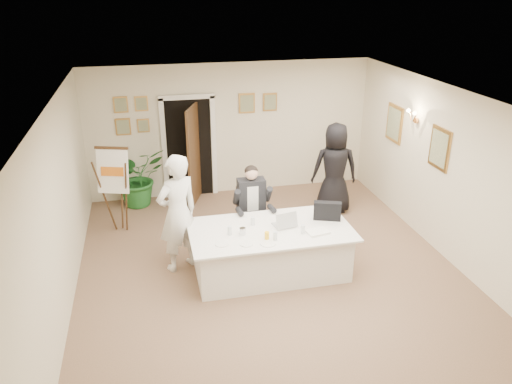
{
  "coord_description": "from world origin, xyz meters",
  "views": [
    {
      "loc": [
        -1.73,
        -6.62,
        4.33
      ],
      "look_at": [
        -0.1,
        0.6,
        1.17
      ],
      "focal_mm": 35.0,
      "sensor_mm": 36.0,
      "label": 1
    }
  ],
  "objects_px": {
    "laptop": "(285,217)",
    "laptop_bag": "(327,211)",
    "standing_woman": "(335,169)",
    "potted_palm": "(137,177)",
    "seated_man": "(252,206)",
    "conference_table": "(270,250)",
    "oj_glass": "(267,236)",
    "paper_stack": "(318,232)",
    "flip_chart": "(117,194)",
    "steel_jug": "(243,231)",
    "standing_man": "(178,213)"
  },
  "relations": [
    {
      "from": "potted_palm",
      "to": "laptop_bag",
      "type": "bearing_deg",
      "value": -45.68
    },
    {
      "from": "paper_stack",
      "to": "seated_man",
      "type": "bearing_deg",
      "value": 121.29
    },
    {
      "from": "laptop",
      "to": "steel_jug",
      "type": "bearing_deg",
      "value": -177.21
    },
    {
      "from": "conference_table",
      "to": "paper_stack",
      "type": "bearing_deg",
      "value": -23.4
    },
    {
      "from": "standing_woman",
      "to": "steel_jug",
      "type": "relative_size",
      "value": 16.56
    },
    {
      "from": "seated_man",
      "to": "laptop",
      "type": "relative_size",
      "value": 4.04
    },
    {
      "from": "standing_woman",
      "to": "oj_glass",
      "type": "height_order",
      "value": "standing_woman"
    },
    {
      "from": "laptop_bag",
      "to": "oj_glass",
      "type": "height_order",
      "value": "laptop_bag"
    },
    {
      "from": "oj_glass",
      "to": "laptop",
      "type": "bearing_deg",
      "value": 46.7
    },
    {
      "from": "seated_man",
      "to": "steel_jug",
      "type": "height_order",
      "value": "seated_man"
    },
    {
      "from": "standing_man",
      "to": "laptop_bag",
      "type": "bearing_deg",
      "value": 144.38
    },
    {
      "from": "conference_table",
      "to": "seated_man",
      "type": "height_order",
      "value": "seated_man"
    },
    {
      "from": "conference_table",
      "to": "potted_palm",
      "type": "distance_m",
      "value": 3.76
    },
    {
      "from": "standing_woman",
      "to": "laptop_bag",
      "type": "height_order",
      "value": "standing_woman"
    },
    {
      "from": "flip_chart",
      "to": "paper_stack",
      "type": "relative_size",
      "value": 4.94
    },
    {
      "from": "conference_table",
      "to": "steel_jug",
      "type": "relative_size",
      "value": 22.86
    },
    {
      "from": "conference_table",
      "to": "potted_palm",
      "type": "xyz_separation_m",
      "value": [
        -2.01,
        3.16,
        0.2
      ]
    },
    {
      "from": "conference_table",
      "to": "standing_man",
      "type": "distance_m",
      "value": 1.56
    },
    {
      "from": "laptop",
      "to": "conference_table",
      "type": "bearing_deg",
      "value": -172.83
    },
    {
      "from": "standing_man",
      "to": "laptop_bag",
      "type": "distance_m",
      "value": 2.37
    },
    {
      "from": "laptop",
      "to": "laptop_bag",
      "type": "distance_m",
      "value": 0.72
    },
    {
      "from": "standing_woman",
      "to": "laptop",
      "type": "xyz_separation_m",
      "value": [
        -1.55,
        -1.89,
        0.0
      ]
    },
    {
      "from": "standing_man",
      "to": "standing_woman",
      "type": "height_order",
      "value": "standing_man"
    },
    {
      "from": "paper_stack",
      "to": "oj_glass",
      "type": "height_order",
      "value": "oj_glass"
    },
    {
      "from": "potted_palm",
      "to": "oj_glass",
      "type": "bearing_deg",
      "value": -61.82
    },
    {
      "from": "laptop",
      "to": "paper_stack",
      "type": "bearing_deg",
      "value": -51.67
    },
    {
      "from": "conference_table",
      "to": "laptop",
      "type": "xyz_separation_m",
      "value": [
        0.25,
        0.08,
        0.52
      ]
    },
    {
      "from": "seated_man",
      "to": "steel_jug",
      "type": "distance_m",
      "value": 1.11
    },
    {
      "from": "paper_stack",
      "to": "flip_chart",
      "type": "bearing_deg",
      "value": 143.01
    },
    {
      "from": "seated_man",
      "to": "oj_glass",
      "type": "xyz_separation_m",
      "value": [
        -0.05,
        -1.28,
        0.1
      ]
    },
    {
      "from": "oj_glass",
      "to": "steel_jug",
      "type": "height_order",
      "value": "oj_glass"
    },
    {
      "from": "oj_glass",
      "to": "steel_jug",
      "type": "bearing_deg",
      "value": 142.39
    },
    {
      "from": "laptop_bag",
      "to": "steel_jug",
      "type": "relative_size",
      "value": 3.95
    },
    {
      "from": "laptop",
      "to": "paper_stack",
      "type": "relative_size",
      "value": 1.12
    },
    {
      "from": "flip_chart",
      "to": "laptop_bag",
      "type": "relative_size",
      "value": 3.72
    },
    {
      "from": "flip_chart",
      "to": "standing_woman",
      "type": "height_order",
      "value": "standing_woman"
    },
    {
      "from": "standing_woman",
      "to": "potted_palm",
      "type": "distance_m",
      "value": 4.01
    },
    {
      "from": "conference_table",
      "to": "oj_glass",
      "type": "distance_m",
      "value": 0.57
    },
    {
      "from": "standing_woman",
      "to": "potted_palm",
      "type": "height_order",
      "value": "standing_woman"
    },
    {
      "from": "standing_woman",
      "to": "oj_glass",
      "type": "distance_m",
      "value": 3.01
    },
    {
      "from": "flip_chart",
      "to": "laptop",
      "type": "bearing_deg",
      "value": -36.28
    },
    {
      "from": "seated_man",
      "to": "laptop_bag",
      "type": "height_order",
      "value": "seated_man"
    },
    {
      "from": "conference_table",
      "to": "oj_glass",
      "type": "relative_size",
      "value": 19.34
    },
    {
      "from": "flip_chart",
      "to": "laptop",
      "type": "distance_m",
      "value": 3.24
    },
    {
      "from": "laptop_bag",
      "to": "standing_woman",
      "type": "bearing_deg",
      "value": 85.48
    },
    {
      "from": "oj_glass",
      "to": "steel_jug",
      "type": "distance_m",
      "value": 0.4
    },
    {
      "from": "seated_man",
      "to": "standing_woman",
      "type": "distance_m",
      "value": 2.15
    },
    {
      "from": "potted_palm",
      "to": "seated_man",
      "type": "bearing_deg",
      "value": -48.94
    },
    {
      "from": "seated_man",
      "to": "standing_man",
      "type": "distance_m",
      "value": 1.4
    },
    {
      "from": "seated_man",
      "to": "paper_stack",
      "type": "distance_m",
      "value": 1.45
    }
  ]
}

